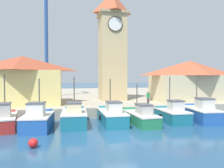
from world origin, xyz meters
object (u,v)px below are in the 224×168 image
object	(u,v)px
warehouse_right	(190,80)
mooring_buoy	(33,143)
fishing_boat_left_outer	(38,120)
fishing_boat_center	(140,117)
warehouse_left	(22,79)
fishing_boat_mid_left	(112,116)
port_crane_near	(46,47)
fishing_boat_far_left	(4,120)
clock_tower	(112,43)
fishing_boat_left_inner	(74,117)
fishing_boat_right_inner	(200,113)
dock_worker_near_tower	(148,98)
fishing_boat_mid_right	(172,114)

from	to	relation	value
warehouse_right	mooring_buoy	world-z (taller)	warehouse_right
fishing_boat_left_outer	warehouse_right	xyz separation A→B (m)	(18.78, 7.84, 3.08)
fishing_boat_center	warehouse_left	bearing A→B (deg)	142.34
fishing_boat_mid_left	port_crane_near	world-z (taller)	port_crane_near
fishing_boat_mid_left	fishing_boat_far_left	bearing A→B (deg)	-179.22
fishing_boat_center	warehouse_right	distance (m)	12.88
fishing_boat_far_left	clock_tower	xyz separation A→B (m)	(11.48, 10.63, 8.25)
fishing_boat_left_inner	clock_tower	size ratio (longest dim) A/B	0.29
warehouse_right	mooring_buoy	size ratio (longest dim) A/B	17.72
warehouse_left	warehouse_right	bearing A→B (deg)	-3.78
fishing_boat_left_outer	fishing_boat_left_inner	size ratio (longest dim) A/B	0.94
clock_tower	mooring_buoy	world-z (taller)	clock_tower
fishing_boat_right_inner	mooring_buoy	xyz separation A→B (m)	(-14.79, -5.00, -0.52)
fishing_boat_mid_left	mooring_buoy	distance (m)	8.37
port_crane_near	dock_worker_near_tower	xyz separation A→B (m)	(11.99, -13.35, -7.12)
warehouse_right	mooring_buoy	distance (m)	22.74
fishing_boat_far_left	fishing_boat_left_inner	size ratio (longest dim) A/B	0.99
fishing_boat_far_left	fishing_boat_mid_left	world-z (taller)	fishing_boat_far_left
fishing_boat_left_inner	fishing_boat_right_inner	distance (m)	12.10
fishing_boat_mid_right	mooring_buoy	xyz separation A→B (m)	(-11.93, -5.19, -0.45)
fishing_boat_left_inner	dock_worker_near_tower	size ratio (longest dim) A/B	2.94
warehouse_left	warehouse_right	distance (m)	21.63
fishing_boat_mid_left	clock_tower	world-z (taller)	clock_tower
fishing_boat_mid_right	mooring_buoy	world-z (taller)	fishing_boat_mid_right
port_crane_near	fishing_boat_center	bearing A→B (deg)	-61.56
fishing_boat_far_left	fishing_boat_left_inner	bearing A→B (deg)	0.55
warehouse_right	clock_tower	bearing A→B (deg)	160.76
clock_tower	mooring_buoy	bearing A→B (deg)	-117.69
fishing_boat_left_inner	fishing_boat_mid_left	size ratio (longest dim) A/B	0.91
fishing_boat_far_left	warehouse_left	xyz separation A→B (m)	(-0.07, 8.55, 3.26)
port_crane_near	fishing_boat_mid_right	bearing A→B (deg)	-53.75
fishing_boat_mid_right	mooring_buoy	bearing A→B (deg)	-156.51
fishing_boat_mid_right	warehouse_left	bearing A→B (deg)	149.22
fishing_boat_mid_left	mooring_buoy	xyz separation A→B (m)	(-6.12, -5.68, -0.46)
fishing_boat_far_left	fishing_boat_mid_right	xyz separation A→B (m)	(14.91, -0.37, -0.01)
port_crane_near	fishing_boat_left_inner	bearing A→B (deg)	-78.15
fishing_boat_far_left	fishing_boat_center	size ratio (longest dim) A/B	0.88
fishing_boat_far_left	mooring_buoy	xyz separation A→B (m)	(2.98, -5.56, -0.47)
fishing_boat_center	clock_tower	xyz separation A→B (m)	(-0.15, 11.10, 8.35)
clock_tower	port_crane_near	bearing A→B (deg)	145.41
clock_tower	warehouse_right	bearing A→B (deg)	-19.24
fishing_boat_left_inner	fishing_boat_center	world-z (taller)	fishing_boat_left_inner
fishing_boat_far_left	mooring_buoy	size ratio (longest dim) A/B	8.20
fishing_boat_far_left	clock_tower	distance (m)	17.69
fishing_boat_mid_left	port_crane_near	distance (m)	20.14
mooring_buoy	dock_worker_near_tower	bearing A→B (deg)	39.87
fishing_boat_center	fishing_boat_right_inner	size ratio (longest dim) A/B	1.02
clock_tower	fishing_boat_mid_right	bearing A→B (deg)	-72.66
warehouse_left	port_crane_near	bearing A→B (deg)	75.65
fishing_boat_mid_left	fishing_boat_left_outer	bearing A→B (deg)	-172.55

